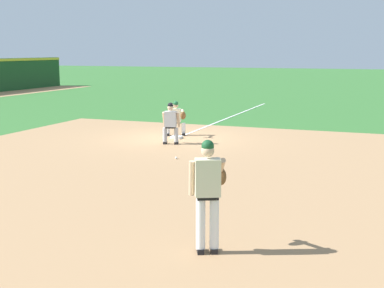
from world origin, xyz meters
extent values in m
plane|color=#336B2D|center=(0.00, 0.00, 0.00)|extent=(160.00, 160.00, 0.00)
cube|color=#A87F56|center=(-5.18, -2.43, 0.00)|extent=(18.00, 18.00, 0.01)
cube|color=white|center=(7.04, 0.00, 0.01)|extent=(14.08, 0.10, 0.00)
cube|color=white|center=(0.00, 0.00, 0.04)|extent=(0.38, 0.38, 0.09)
sphere|color=white|center=(-3.54, -1.47, 0.04)|extent=(0.07, 0.07, 0.07)
cube|color=black|center=(-10.37, -4.75, 0.04)|extent=(0.28, 0.21, 0.09)
cylinder|color=white|center=(-10.41, -4.76, 0.50)|extent=(0.15, 0.15, 0.84)
cube|color=black|center=(-10.28, -4.95, 0.04)|extent=(0.28, 0.21, 0.09)
cylinder|color=white|center=(-10.32, -4.96, 0.50)|extent=(0.15, 0.15, 0.84)
cube|color=black|center=(-10.36, -4.86, 0.94)|extent=(0.33, 0.39, 0.06)
cube|color=beige|center=(-10.36, -4.86, 1.26)|extent=(0.39, 0.46, 0.60)
sphere|color=#DBB28E|center=(-10.35, -4.86, 1.69)|extent=(0.21, 0.21, 0.21)
sphere|color=#194C28|center=(-10.35, -4.86, 1.76)|extent=(0.20, 0.20, 0.20)
cube|color=#194C28|center=(-10.26, -4.82, 1.74)|extent=(0.17, 0.20, 0.02)
cylinder|color=#DBB28E|center=(-10.40, -4.61, 1.23)|extent=(0.21, 0.16, 0.59)
cylinder|color=#DBB28E|center=(-9.99, -4.96, 1.35)|extent=(0.52, 0.31, 0.41)
ellipsoid|color=brown|center=(-9.91, -4.93, 1.19)|extent=(0.35, 0.31, 0.34)
cube|color=black|center=(0.74, 0.01, 0.04)|extent=(0.28, 0.21, 0.09)
cylinder|color=white|center=(0.78, 0.03, 0.28)|extent=(0.15, 0.15, 0.40)
cube|color=black|center=(0.49, 0.56, 0.04)|extent=(0.28, 0.21, 0.09)
cylinder|color=white|center=(0.52, 0.57, 0.28)|extent=(0.15, 0.15, 0.40)
cube|color=black|center=(0.65, 0.30, 0.50)|extent=(0.33, 0.39, 0.06)
cube|color=beige|center=(0.65, 0.30, 0.78)|extent=(0.39, 0.46, 0.52)
sphere|color=#DBB28E|center=(0.63, 0.29, 1.17)|extent=(0.21, 0.21, 0.21)
sphere|color=#194C28|center=(0.63, 0.29, 1.24)|extent=(0.20, 0.20, 0.20)
cube|color=#194C28|center=(0.55, 0.25, 1.22)|extent=(0.17, 0.20, 0.02)
cylinder|color=#DBB28E|center=(0.38, -0.10, 0.92)|extent=(0.57, 0.33, 0.24)
cylinder|color=#DBB28E|center=(0.45, 0.48, 0.72)|extent=(0.25, 0.18, 0.58)
ellipsoid|color=brown|center=(0.19, -0.19, 0.85)|extent=(0.28, 0.27, 0.35)
cube|color=black|center=(-1.23, -0.09, 0.04)|extent=(0.28, 0.17, 0.09)
cylinder|color=#B2B2B7|center=(-1.27, -0.09, 0.33)|extent=(0.15, 0.15, 0.50)
cube|color=black|center=(-1.14, -0.47, 0.04)|extent=(0.28, 0.17, 0.09)
cylinder|color=#B2B2B7|center=(-1.18, -0.48, 0.33)|extent=(0.15, 0.15, 0.50)
cube|color=black|center=(-1.23, -0.29, 0.60)|extent=(0.27, 0.38, 0.06)
cube|color=#B2B2B7|center=(-1.23, -0.29, 0.89)|extent=(0.33, 0.44, 0.54)
sphere|color=#DBB28E|center=(-1.21, -0.28, 1.29)|extent=(0.21, 0.21, 0.21)
sphere|color=black|center=(-1.21, -0.28, 1.36)|extent=(0.20, 0.20, 0.20)
cube|color=black|center=(-1.12, -0.26, 1.34)|extent=(0.15, 0.19, 0.02)
cylinder|color=#DBB28E|center=(-1.14, -0.01, 0.86)|extent=(0.34, 0.16, 0.56)
cylinder|color=#DBB28E|center=(-1.03, -0.50, 0.86)|extent=(0.34, 0.16, 0.56)
camera|label=1|loc=(-18.12, -7.57, 3.24)|focal=50.00mm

